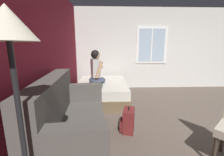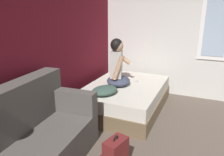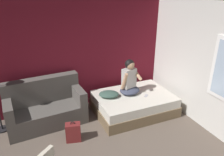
{
  "view_description": "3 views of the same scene",
  "coord_description": "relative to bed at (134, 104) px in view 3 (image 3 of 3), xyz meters",
  "views": [
    {
      "loc": [
        -2.44,
        1.95,
        1.45
      ],
      "look_at": [
        0.66,
        1.83,
        0.79
      ],
      "focal_mm": 24.0,
      "sensor_mm": 36.0,
      "label": 1
    },
    {
      "loc": [
        -2.12,
        0.72,
        1.84
      ],
      "look_at": [
        0.48,
        1.87,
        0.95
      ],
      "focal_mm": 35.0,
      "sensor_mm": 36.0,
      "label": 2
    },
    {
      "loc": [
        -0.8,
        -2.11,
        2.95
      ],
      "look_at": [
        0.84,
        1.71,
        1.19
      ],
      "focal_mm": 35.0,
      "sensor_mm": 36.0,
      "label": 3
    }
  ],
  "objects": [
    {
      "name": "couch",
      "position": [
        -2.07,
        0.39,
        0.16
      ],
      "size": [
        1.76,
        0.95,
        1.04
      ],
      "color": "#514C47",
      "rests_on": "ground"
    },
    {
      "name": "backpack",
      "position": [
        -1.66,
        -0.49,
        -0.04
      ],
      "size": [
        0.33,
        0.29,
        0.46
      ],
      "color": "maroon",
      "rests_on": "ground"
    },
    {
      "name": "wall_back_accent",
      "position": [
        -1.58,
        0.97,
        1.11
      ],
      "size": [
        10.43,
        0.16,
        2.7
      ],
      "primitive_type": "cube",
      "color": "maroon",
      "rests_on": "ground"
    },
    {
      "name": "throw_pillow",
      "position": [
        -0.61,
        0.15,
        0.31
      ],
      "size": [
        0.58,
        0.52,
        0.14
      ],
      "primitive_type": "ellipsoid",
      "rotation": [
        0.0,
        0.0,
        -0.39
      ],
      "color": "#385147",
      "rests_on": "bed"
    },
    {
      "name": "person_seated",
      "position": [
        -0.06,
        0.14,
        0.6
      ],
      "size": [
        0.63,
        0.57,
        0.88
      ],
      "color": "#383D51",
      "rests_on": "bed"
    },
    {
      "name": "bed",
      "position": [
        0.0,
        0.0,
        0.0
      ],
      "size": [
        1.9,
        1.36,
        0.48
      ],
      "color": "brown",
      "rests_on": "ground"
    },
    {
      "name": "cell_phone",
      "position": [
        0.25,
        -0.16,
        0.25
      ],
      "size": [
        0.15,
        0.14,
        0.01
      ],
      "primitive_type": "cube",
      "rotation": [
        0.0,
        0.0,
        2.26
      ],
      "color": "#B7B7BC",
      "rests_on": "bed"
    }
  ]
}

